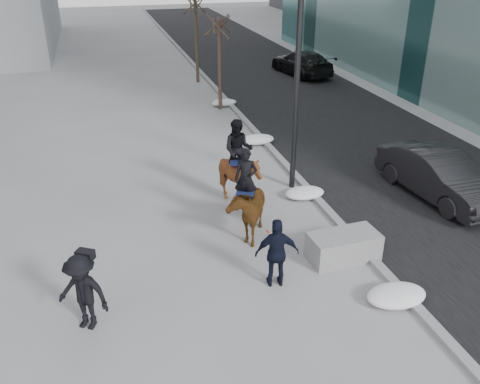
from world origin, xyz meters
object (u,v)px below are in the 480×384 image
object	(u,v)px
planter	(343,246)
mounted_left	(247,205)
car_near	(439,175)
mounted_right	(239,172)

from	to	relation	value
planter	mounted_left	world-z (taller)	mounted_left
car_near	mounted_left	world-z (taller)	mounted_left
planter	car_near	bearing A→B (deg)	28.78
planter	mounted_left	distance (m)	2.80
planter	mounted_right	world-z (taller)	mounted_right
planter	car_near	distance (m)	5.11
planter	mounted_right	size ratio (longest dim) A/B	0.66
car_near	mounted_left	size ratio (longest dim) A/B	1.82
planter	car_near	world-z (taller)	car_near
car_near	mounted_right	world-z (taller)	mounted_right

